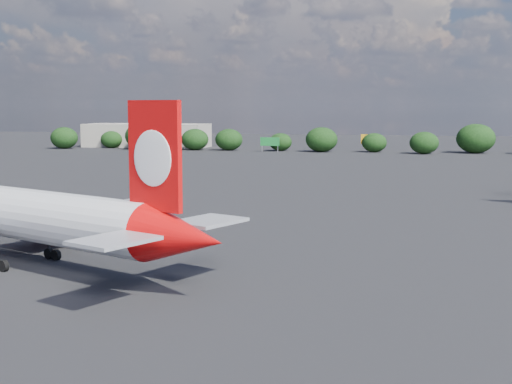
# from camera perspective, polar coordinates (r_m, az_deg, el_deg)

# --- Properties ---
(ground) EXTENTS (500.00, 500.00, 0.00)m
(ground) POSITION_cam_1_polar(r_m,az_deg,el_deg) (104.90, -2.53, -0.98)
(ground) COLOR black
(ground) RESTS_ON ground
(qantas_airliner) EXTENTS (43.66, 42.06, 14.90)m
(qantas_airliner) POSITION_cam_1_polar(r_m,az_deg,el_deg) (68.46, -18.35, -1.77)
(qantas_airliner) COLOR white
(qantas_airliner) RESTS_ON ground
(terminal_building) EXTENTS (42.00, 16.00, 8.00)m
(terminal_building) POSITION_cam_1_polar(r_m,az_deg,el_deg) (250.23, -8.72, 4.50)
(terminal_building) COLOR gray
(terminal_building) RESTS_ON ground
(highway_sign) EXTENTS (6.00, 0.30, 4.50)m
(highway_sign) POSITION_cam_1_polar(r_m,az_deg,el_deg) (221.17, 1.12, 4.04)
(highway_sign) COLOR #16702B
(highway_sign) RESTS_ON ground
(billboard_yellow) EXTENTS (5.00, 0.30, 5.50)m
(billboard_yellow) POSITION_cam_1_polar(r_m,az_deg,el_deg) (222.84, 9.03, 4.16)
(billboard_yellow) COLOR orange
(billboard_yellow) RESTS_ON ground
(horizon_treeline) EXTENTS (203.50, 16.27, 8.88)m
(horizon_treeline) POSITION_cam_1_polar(r_m,az_deg,el_deg) (221.51, 6.98, 4.13)
(horizon_treeline) COLOR black
(horizon_treeline) RESTS_ON ground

